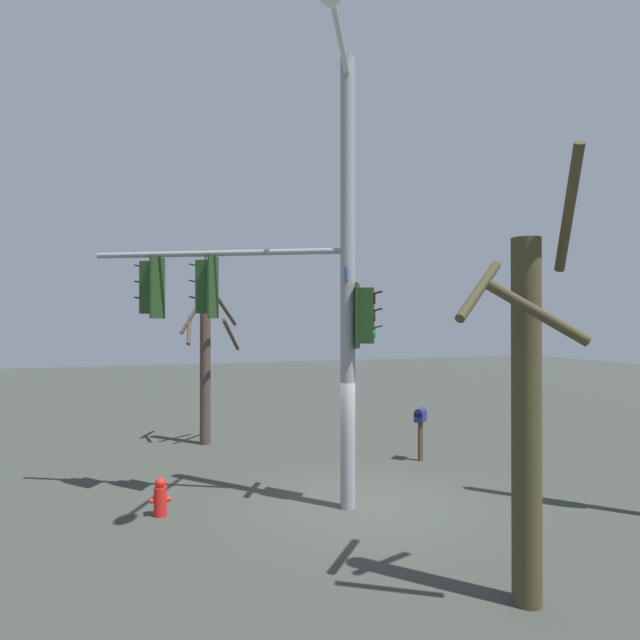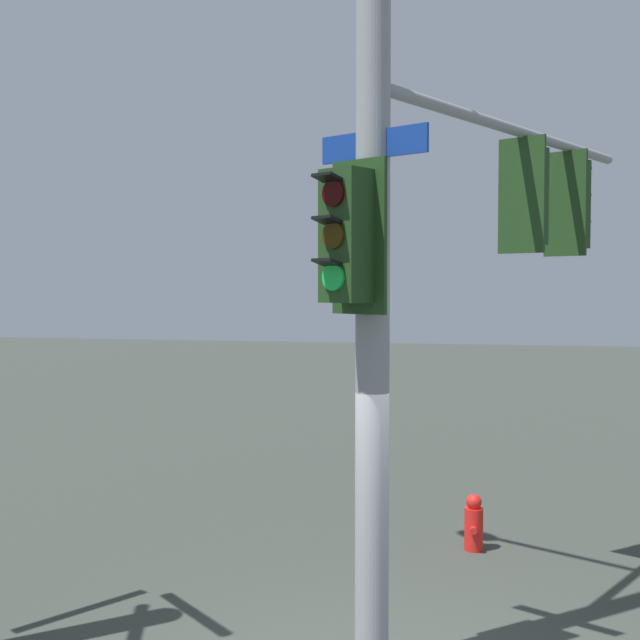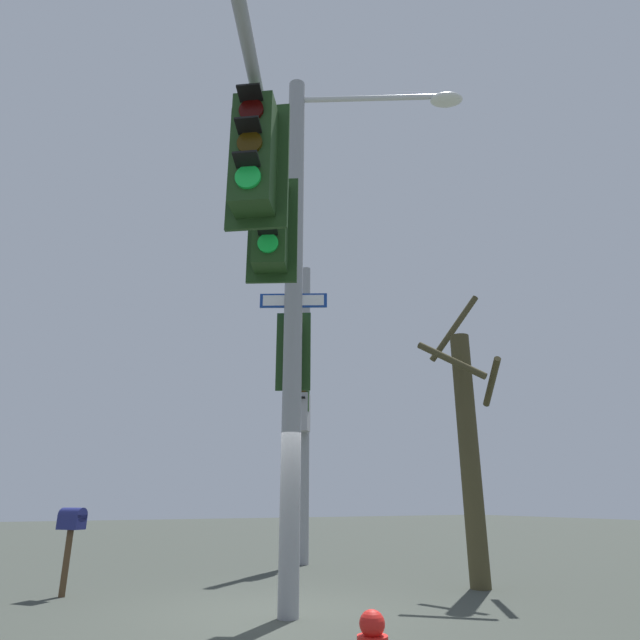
% 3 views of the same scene
% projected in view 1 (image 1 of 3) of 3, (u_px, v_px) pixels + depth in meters
% --- Properties ---
extents(ground_plane, '(80.00, 80.00, 0.00)m').
position_uv_depth(ground_plane, '(360.00, 505.00, 10.77)').
color(ground_plane, '#373C35').
extents(main_signal_pole_assembly, '(5.41, 5.43, 9.02)m').
position_uv_depth(main_signal_pole_assembly, '(303.00, 275.00, 10.65)').
color(main_signal_pole_assembly, gray).
rests_on(main_signal_pole_assembly, ground).
extents(fire_hydrant, '(0.38, 0.24, 0.73)m').
position_uv_depth(fire_hydrant, '(160.00, 498.00, 10.16)').
color(fire_hydrant, red).
rests_on(fire_hydrant, ground).
extents(mailbox, '(0.49, 0.48, 1.41)m').
position_uv_depth(mailbox, '(420.00, 419.00, 14.27)').
color(mailbox, '#4C3823').
rests_on(mailbox, ground).
extents(bare_tree_behind_pole, '(1.91, 1.90, 4.82)m').
position_uv_depth(bare_tree_behind_pole, '(206.00, 366.00, 16.28)').
color(bare_tree_behind_pole, '#45372F').
rests_on(bare_tree_behind_pole, ground).
extents(bare_tree_across_street, '(1.75, 1.81, 5.90)m').
position_uv_depth(bare_tree_across_street, '(527.00, 404.00, 6.99)').
color(bare_tree_across_street, '#423C25').
rests_on(bare_tree_across_street, ground).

